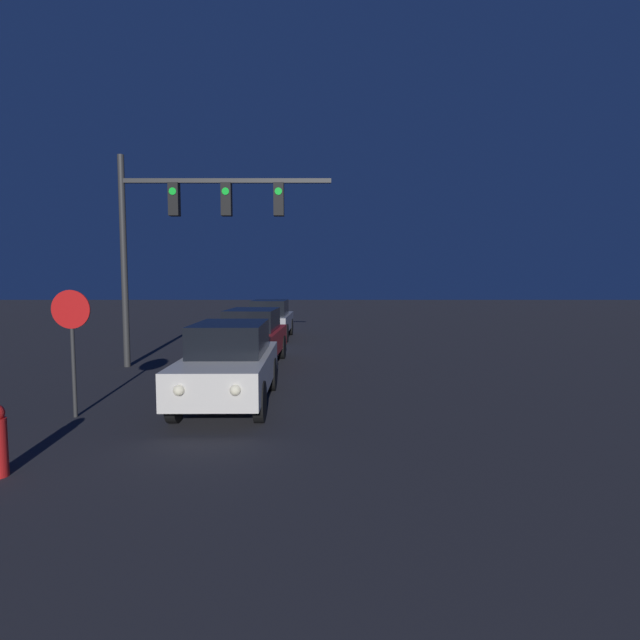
{
  "coord_description": "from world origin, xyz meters",
  "views": [
    {
      "loc": [
        0.03,
        1.21,
        2.51
      ],
      "look_at": [
        0.0,
        13.14,
        1.51
      ],
      "focal_mm": 28.0,
      "sensor_mm": 36.0,
      "label": 1
    }
  ],
  "objects_px": {
    "car_far": "(272,319)",
    "traffic_signal_mast": "(187,221)",
    "car_mid": "(253,336)",
    "car_near": "(231,362)",
    "stop_sign": "(73,329)"
  },
  "relations": [
    {
      "from": "traffic_signal_mast",
      "to": "car_far",
      "type": "bearing_deg",
      "value": 75.99
    },
    {
      "from": "stop_sign",
      "to": "traffic_signal_mast",
      "type": "bearing_deg",
      "value": 82.25
    },
    {
      "from": "car_far",
      "to": "traffic_signal_mast",
      "type": "xyz_separation_m",
      "value": [
        -1.67,
        -6.67,
        3.26
      ]
    },
    {
      "from": "car_mid",
      "to": "traffic_signal_mast",
      "type": "distance_m",
      "value": 3.71
    },
    {
      "from": "car_mid",
      "to": "car_near",
      "type": "bearing_deg",
      "value": 94.5
    },
    {
      "from": "car_far",
      "to": "traffic_signal_mast",
      "type": "relative_size",
      "value": 0.71
    },
    {
      "from": "car_near",
      "to": "traffic_signal_mast",
      "type": "distance_m",
      "value": 5.68
    },
    {
      "from": "car_near",
      "to": "traffic_signal_mast",
      "type": "bearing_deg",
      "value": -66.23
    },
    {
      "from": "car_far",
      "to": "stop_sign",
      "type": "distance_m",
      "value": 12.13
    },
    {
      "from": "car_far",
      "to": "car_mid",
      "type": "bearing_deg",
      "value": -88.11
    },
    {
      "from": "car_mid",
      "to": "car_far",
      "type": "relative_size",
      "value": 1.01
    },
    {
      "from": "traffic_signal_mast",
      "to": "car_mid",
      "type": "bearing_deg",
      "value": 8.4
    },
    {
      "from": "car_near",
      "to": "car_far",
      "type": "distance_m",
      "value": 10.91
    },
    {
      "from": "stop_sign",
      "to": "car_far",
      "type": "bearing_deg",
      "value": 78.7
    },
    {
      "from": "car_mid",
      "to": "stop_sign",
      "type": "height_order",
      "value": "stop_sign"
    }
  ]
}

